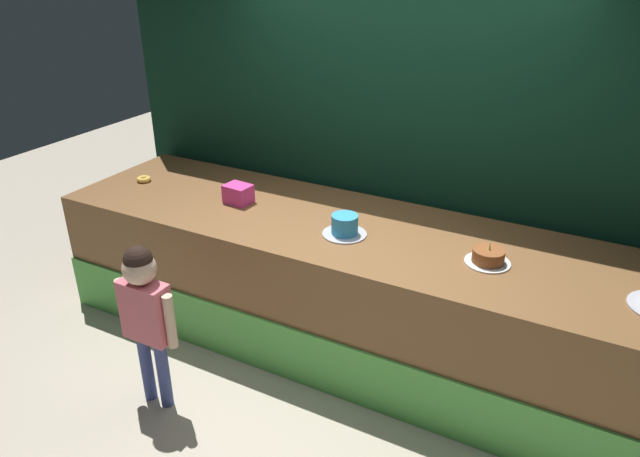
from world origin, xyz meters
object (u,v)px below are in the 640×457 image
at_px(pink_box, 238,194).
at_px(cake_center, 488,257).
at_px(donut, 144,179).
at_px(cake_left, 345,226).
at_px(child_figure, 145,306).

height_order(pink_box, cake_center, cake_center).
bearing_deg(cake_center, pink_box, 178.48).
bearing_deg(donut, cake_left, -3.12).
xyz_separation_m(child_figure, donut, (-1.04, 1.14, 0.23)).
bearing_deg(donut, child_figure, -47.47).
bearing_deg(child_figure, cake_center, 32.10).
distance_m(child_figure, cake_center, 2.08).
distance_m(child_figure, cake_left, 1.35).
bearing_deg(cake_left, cake_center, 3.72).
distance_m(child_figure, pink_box, 1.19).
height_order(child_figure, pink_box, child_figure).
distance_m(pink_box, cake_center, 1.86).
relative_size(pink_box, cake_left, 0.65).
bearing_deg(pink_box, child_figure, -84.38).
relative_size(child_figure, donut, 9.92).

